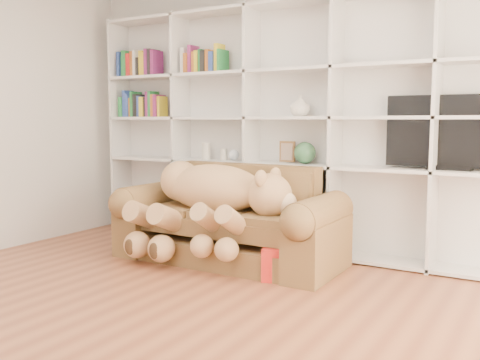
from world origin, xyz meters
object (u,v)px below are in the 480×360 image
Objects in this scene: tv at (451,133)px; sofa at (230,225)px; teddy_bear at (210,198)px; gift_box at (285,263)px.

sofa is at bearing -159.75° from tv.
teddy_bear reaches higher than gift_box.
tv is at bearing 20.25° from sofa.
teddy_bear is 0.92m from gift_box.
gift_box is (0.79, -0.09, -0.46)m from teddy_bear.
gift_box is at bearing -16.11° from teddy_bear.
sofa is 0.76m from gift_box.
teddy_bear is 2.12m from tv.
tv is at bearing 40.29° from gift_box.
gift_box is at bearing -139.71° from tv.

